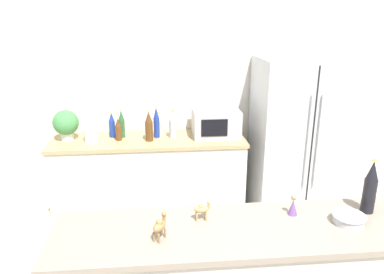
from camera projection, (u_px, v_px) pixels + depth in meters
name	position (u px, v px, depth m)	size (l,w,h in m)	color
wall_back	(189.00, 94.00, 4.09)	(8.00, 0.06, 2.55)	silver
back_counter	(150.00, 178.00, 3.99)	(1.98, 0.63, 0.89)	silver
refrigerator	(298.00, 139.00, 3.95)	(0.92, 0.71, 1.70)	silver
potted_plant	(66.00, 124.00, 3.75)	(0.26, 0.26, 0.31)	silver
paper_towel_roll	(90.00, 131.00, 3.69)	(0.12, 0.12, 0.25)	white
microwave	(216.00, 123.00, 3.89)	(0.48, 0.37, 0.28)	#B2B5BA
back_bottle_0	(156.00, 123.00, 3.83)	(0.06, 0.06, 0.33)	navy
back_bottle_1	(118.00, 130.00, 3.76)	(0.06, 0.06, 0.23)	brown
back_bottle_2	(173.00, 124.00, 3.83)	(0.08, 0.08, 0.29)	#B2B7BC
back_bottle_3	(122.00, 124.00, 3.84)	(0.06, 0.06, 0.30)	#2D6033
back_bottle_4	(149.00, 126.00, 3.73)	(0.08, 0.08, 0.31)	brown
back_bottle_5	(112.00, 125.00, 3.85)	(0.06, 0.06, 0.27)	navy
back_bottle_6	(159.00, 124.00, 3.92)	(0.07, 0.07, 0.25)	#B2B7BC
wine_bottle	(370.00, 187.00, 2.17)	(0.08, 0.08, 0.33)	black
fruit_bowl	(349.00, 218.00, 2.09)	(0.19, 0.19, 0.05)	#B7BABF
camel_figurine	(202.00, 209.00, 2.11)	(0.10, 0.04, 0.12)	tan
camel_figurine_second	(160.00, 225.00, 1.92)	(0.09, 0.11, 0.14)	olive
wise_man_figurine_crimson	(293.00, 206.00, 2.17)	(0.05, 0.05, 0.13)	#6B4784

